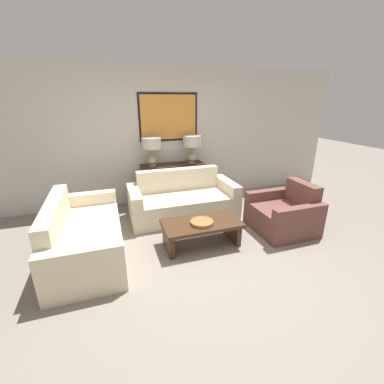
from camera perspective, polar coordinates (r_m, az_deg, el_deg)
The scene contains 10 objects.
ground_plane at distance 3.56m, azimuth 5.48°, elevation -15.23°, with size 20.00×20.00×0.00m, color slate.
back_wall at distance 5.36m, azimuth -5.23°, elevation 12.31°, with size 7.61×0.12×2.65m.
console_table at distance 5.31m, azimuth -4.22°, elevation 1.95°, with size 1.28×0.39×0.80m.
table_lamp_left at distance 5.03m, azimuth -9.01°, elevation 10.15°, with size 0.37×0.37×0.55m.
table_lamp_right at distance 5.23m, azimuth -0.05°, elevation 10.76°, with size 0.37×0.37×0.55m.
couch_by_back_wall at distance 4.72m, azimuth -2.06°, elevation -1.99°, with size 1.91×0.89×0.81m.
couch_by_side at distance 3.86m, azimuth -22.93°, elevation -9.03°, with size 0.89×1.91×0.81m.
coffee_table at distance 3.77m, azimuth 2.15°, elevation -8.00°, with size 1.13×0.58×0.37m.
decorative_bowl at distance 3.67m, azimuth 2.20°, elevation -6.74°, with size 0.33×0.33×0.04m.
armchair_near_back_wall at distance 4.46m, azimuth 19.73°, elevation -4.66°, with size 0.89×0.92×0.79m.
Camera 1 is at (-1.23, -2.63, 2.05)m, focal length 24.00 mm.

